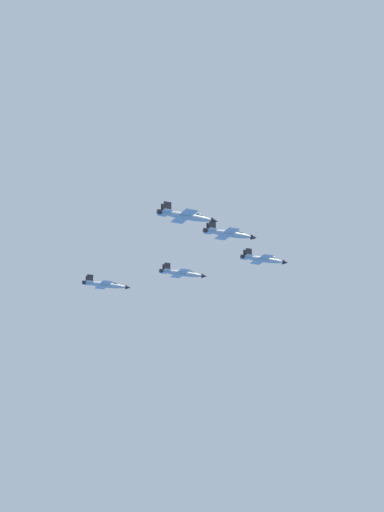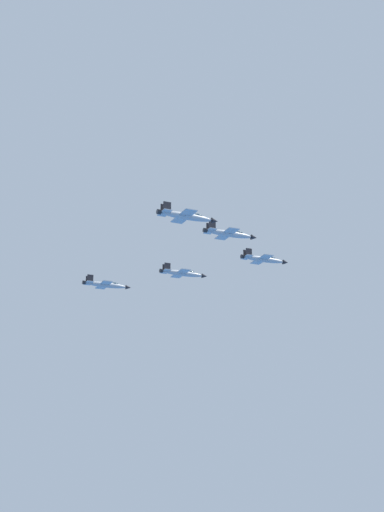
{
  "view_description": "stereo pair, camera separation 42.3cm",
  "coord_description": "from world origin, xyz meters",
  "views": [
    {
      "loc": [
        139.92,
        153.71,
        41.84
      ],
      "look_at": [
        -2.91,
        1.64,
        111.23
      ],
      "focal_mm": 53.01,
      "sensor_mm": 36.0,
      "label": 1
    },
    {
      "loc": [
        139.62,
        154.0,
        41.84
      ],
      "look_at": [
        -2.91,
        1.64,
        111.23
      ],
      "focal_mm": 53.01,
      "sensor_mm": 36.0,
      "label": 2
    }
  ],
  "objects": [
    {
      "name": "jet_left_wingman",
      "position": [
        -12.39,
        -12.8,
        111.22
      ],
      "size": [
        15.47,
        10.11,
        3.37
      ],
      "rotation": [
        0.0,
        0.0,
        2.79
      ],
      "color": "#9EA3A8"
    },
    {
      "name": "jet_left_outer",
      "position": [
        0.45,
        -35.34,
        109.72
      ],
      "size": [
        15.67,
        10.24,
        3.42
      ],
      "rotation": [
        0.0,
        0.0,
        2.79
      ],
      "color": "#9EA3A8"
    },
    {
      "name": "jet_right_wingman",
      "position": [
        -0.91,
        18.79,
        113.1
      ],
      "size": [
        15.75,
        10.29,
        3.43
      ],
      "rotation": [
        0.0,
        0.0,
        2.79
      ],
      "color": "#9EA3A8"
    },
    {
      "name": "jet_right_outer",
      "position": [
        23.41,
        27.84,
        109.16
      ],
      "size": [
        15.8,
        10.26,
        3.42
      ],
      "rotation": [
        0.0,
        0.0,
        2.81
      ],
      "color": "#9EA3A8"
    },
    {
      "name": "jet_lead",
      "position": [
        -25.24,
        9.75,
        113.31
      ],
      "size": [
        15.59,
        10.19,
        3.4
      ],
      "rotation": [
        0.0,
        0.0,
        2.79
      ],
      "color": "#9EA3A8"
    }
  ]
}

